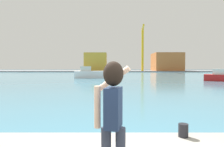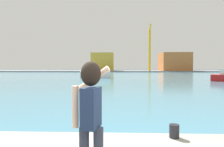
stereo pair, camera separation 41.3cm
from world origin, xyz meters
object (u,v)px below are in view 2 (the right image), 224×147
(boat_moored, at_px, (95,74))
(warehouse_left, at_px, (103,62))
(person_photographer, at_px, (91,110))
(warehouse_right, at_px, (174,62))
(harbor_bollard, at_px, (174,131))
(port_crane, at_px, (150,45))

(boat_moored, relative_size, warehouse_left, 0.60)
(person_photographer, height_order, warehouse_left, warehouse_left)
(boat_moored, xyz_separation_m, warehouse_left, (-3.07, 55.37, 3.69))
(warehouse_left, distance_m, warehouse_right, 33.18)
(harbor_bollard, relative_size, warehouse_right, 0.02)
(boat_moored, xyz_separation_m, port_crane, (17.71, 46.41, 10.68))
(harbor_bollard, distance_m, warehouse_right, 92.18)
(person_photographer, xyz_separation_m, boat_moored, (-4.59, 37.06, -0.76))
(harbor_bollard, bearing_deg, boat_moored, 100.14)
(harbor_bollard, height_order, warehouse_right, warehouse_right)
(warehouse_left, bearing_deg, harbor_bollard, -84.10)
(harbor_bollard, xyz_separation_m, warehouse_left, (-9.35, 90.48, 3.84))
(boat_moored, height_order, warehouse_left, warehouse_left)
(boat_moored, distance_m, port_crane, 50.81)
(harbor_bollard, xyz_separation_m, port_crane, (11.44, 81.52, 10.83))
(person_photographer, height_order, harbor_bollard, person_photographer)
(warehouse_left, bearing_deg, boat_moored, -86.82)
(warehouse_left, height_order, port_crane, port_crane)
(person_photographer, relative_size, warehouse_left, 0.17)
(warehouse_left, bearing_deg, port_crane, -23.32)
(port_crane, bearing_deg, warehouse_left, 156.68)
(person_photographer, distance_m, harbor_bollard, 2.74)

